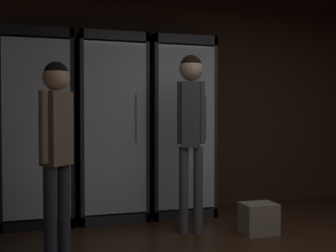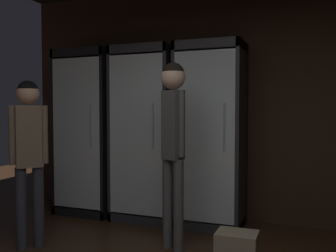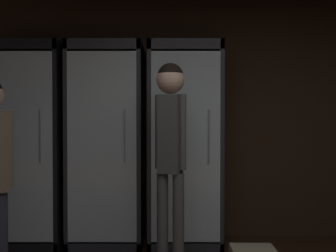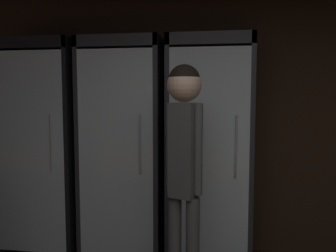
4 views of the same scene
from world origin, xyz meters
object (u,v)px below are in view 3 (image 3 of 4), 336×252
at_px(cooler_left, 109,146).
at_px(cooler_far_left, 32,146).
at_px(cooler_center, 186,147).
at_px(shopper_near, 172,136).

bearing_deg(cooler_left, cooler_far_left, -179.88).
xyz_separation_m(cooler_left, cooler_center, (0.79, -0.00, -0.01)).
distance_m(cooler_left, cooler_center, 0.79).
relative_size(cooler_far_left, cooler_left, 1.00).
bearing_deg(cooler_left, cooler_center, -0.03).
height_order(cooler_center, shopper_near, cooler_center).
relative_size(cooler_far_left, shopper_near, 1.17).
height_order(cooler_far_left, cooler_center, same).
height_order(cooler_far_left, shopper_near, cooler_far_left).
xyz_separation_m(cooler_left, shopper_near, (0.64, -0.86, 0.14)).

